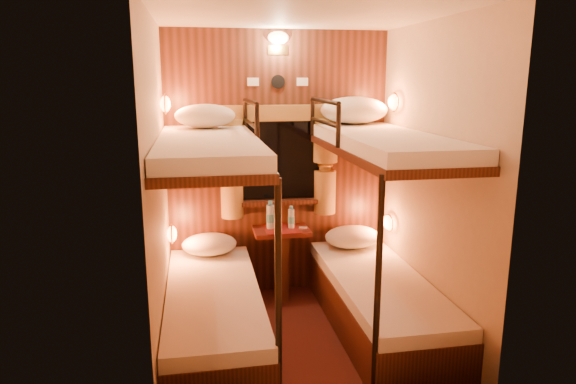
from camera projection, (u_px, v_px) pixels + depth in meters
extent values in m
plane|color=#3E1B11|center=(300.00, 341.00, 3.96)|extent=(2.10, 2.10, 0.00)
plane|color=silver|center=(302.00, 14.00, 3.44)|extent=(2.10, 2.10, 0.00)
plane|color=#C6B293|center=(278.00, 165.00, 4.71)|extent=(2.40, 0.00, 2.40)
plane|color=#C6B293|center=(341.00, 230.00, 2.69)|extent=(2.40, 0.00, 2.40)
plane|color=#C6B293|center=(159.00, 194.00, 3.53)|extent=(0.00, 2.40, 2.40)
plane|color=#C6B293|center=(430.00, 184.00, 3.87)|extent=(0.00, 2.40, 2.40)
cube|color=#321A0D|center=(278.00, 165.00, 4.69)|extent=(2.00, 0.03, 2.40)
cube|color=#321A0D|center=(214.00, 323.00, 3.88)|extent=(0.70, 1.90, 0.35)
cube|color=white|center=(213.00, 295.00, 3.83)|extent=(0.68, 1.88, 0.10)
cube|color=#321A0D|center=(208.00, 156.00, 3.60)|extent=(0.70, 1.90, 0.06)
cube|color=white|center=(208.00, 144.00, 3.58)|extent=(0.68, 1.88, 0.10)
cylinder|color=black|center=(278.00, 301.00, 2.95)|extent=(0.04, 0.04, 1.45)
cylinder|color=black|center=(245.00, 118.00, 4.47)|extent=(0.04, 0.04, 0.32)
cylinder|color=black|center=(257.00, 127.00, 3.65)|extent=(0.04, 0.04, 0.32)
cylinder|color=black|center=(250.00, 102.00, 4.02)|extent=(0.04, 0.85, 0.04)
cylinder|color=black|center=(251.00, 124.00, 4.06)|extent=(0.03, 0.85, 0.03)
cube|color=#321A0D|center=(378.00, 309.00, 4.10)|extent=(0.70, 1.90, 0.35)
cube|color=white|center=(379.00, 283.00, 4.05)|extent=(0.68, 1.88, 0.10)
cube|color=#321A0D|center=(384.00, 151.00, 3.83)|extent=(0.70, 1.90, 0.06)
cube|color=white|center=(385.00, 140.00, 3.81)|extent=(0.68, 1.88, 0.10)
cylinder|color=black|center=(378.00, 294.00, 3.06)|extent=(0.04, 0.04, 1.45)
cylinder|color=black|center=(312.00, 117.00, 4.57)|extent=(0.04, 0.04, 0.32)
cylinder|color=black|center=(338.00, 126.00, 3.75)|extent=(0.04, 0.04, 0.32)
cylinder|color=black|center=(324.00, 101.00, 4.13)|extent=(0.04, 0.85, 0.04)
cylinder|color=black|center=(324.00, 122.00, 4.16)|extent=(0.03, 0.85, 0.03)
cube|color=black|center=(278.00, 160.00, 4.66)|extent=(0.98, 0.02, 0.78)
cube|color=black|center=(278.00, 161.00, 4.65)|extent=(0.90, 0.01, 0.70)
cube|color=#321A0D|center=(279.00, 202.00, 4.70)|extent=(1.00, 0.12, 0.04)
cube|color=olive|center=(279.00, 113.00, 4.54)|extent=(1.10, 0.06, 0.14)
cylinder|color=olive|center=(231.00, 142.00, 4.51)|extent=(0.22, 0.22, 0.40)
cylinder|color=olive|center=(231.00, 168.00, 4.56)|extent=(0.11, 0.11, 0.12)
cylinder|color=olive|center=(232.00, 195.00, 4.61)|extent=(0.20, 0.20, 0.40)
torus|color=#C28D39|center=(231.00, 168.00, 4.56)|extent=(0.14, 0.14, 0.02)
cylinder|color=olive|center=(326.00, 140.00, 4.66)|extent=(0.22, 0.22, 0.40)
cylinder|color=olive|center=(325.00, 165.00, 4.71)|extent=(0.11, 0.11, 0.12)
cylinder|color=olive|center=(325.00, 192.00, 4.76)|extent=(0.20, 0.20, 0.40)
torus|color=#C28D39|center=(325.00, 165.00, 4.71)|extent=(0.14, 0.14, 0.02)
cylinder|color=black|center=(278.00, 82.00, 4.51)|extent=(0.12, 0.02, 0.12)
cube|color=silver|center=(253.00, 82.00, 4.47)|extent=(0.10, 0.01, 0.07)
cube|color=silver|center=(302.00, 82.00, 4.55)|extent=(0.10, 0.01, 0.07)
cube|color=#C28D39|center=(278.00, 50.00, 4.45)|extent=(0.18, 0.01, 0.08)
ellipsoid|color=#FFCC8C|center=(278.00, 38.00, 4.41)|extent=(0.18, 0.09, 0.11)
ellipsoid|color=orange|center=(172.00, 234.00, 4.31)|extent=(0.08, 0.20, 0.13)
torus|color=#C28D39|center=(172.00, 234.00, 4.31)|extent=(0.02, 0.17, 0.17)
ellipsoid|color=orange|center=(165.00, 104.00, 4.08)|extent=(0.08, 0.20, 0.13)
torus|color=#C28D39|center=(165.00, 104.00, 4.08)|extent=(0.02, 0.17, 0.17)
ellipsoid|color=orange|center=(388.00, 223.00, 4.65)|extent=(0.08, 0.20, 0.13)
torus|color=#C28D39|center=(388.00, 223.00, 4.65)|extent=(0.02, 0.17, 0.17)
ellipsoid|color=orange|center=(394.00, 102.00, 4.41)|extent=(0.08, 0.20, 0.13)
torus|color=#C28D39|center=(394.00, 102.00, 4.41)|extent=(0.02, 0.17, 0.17)
cube|color=#571714|center=(281.00, 231.00, 4.64)|extent=(0.50, 0.34, 0.04)
cube|color=#321A0D|center=(282.00, 265.00, 4.71)|extent=(0.08, 0.30, 0.61)
cube|color=maroon|center=(281.00, 229.00, 4.64)|extent=(0.30, 0.34, 0.01)
cylinder|color=#99BFE5|center=(270.00, 217.00, 4.62)|extent=(0.07, 0.07, 0.22)
cylinder|color=#4091C0|center=(270.00, 218.00, 4.62)|extent=(0.07, 0.07, 0.08)
cylinder|color=#4091C0|center=(270.00, 203.00, 4.59)|extent=(0.04, 0.04, 0.03)
cylinder|color=#99BFE5|center=(291.00, 219.00, 4.63)|extent=(0.06, 0.06, 0.18)
cylinder|color=#4091C0|center=(291.00, 220.00, 4.63)|extent=(0.06, 0.06, 0.06)
cylinder|color=#4091C0|center=(291.00, 207.00, 4.61)|extent=(0.03, 0.03, 0.03)
cube|color=silver|center=(303.00, 228.00, 4.66)|extent=(0.08, 0.07, 0.01)
cube|color=silver|center=(283.00, 228.00, 4.65)|extent=(0.08, 0.06, 0.00)
ellipsoid|color=silver|center=(209.00, 244.00, 4.52)|extent=(0.48, 0.34, 0.19)
ellipsoid|color=silver|center=(352.00, 237.00, 4.71)|extent=(0.51, 0.36, 0.20)
ellipsoid|color=silver|center=(205.00, 116.00, 4.15)|extent=(0.49, 0.35, 0.19)
ellipsoid|color=silver|center=(354.00, 110.00, 4.51)|extent=(0.60, 0.43, 0.24)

